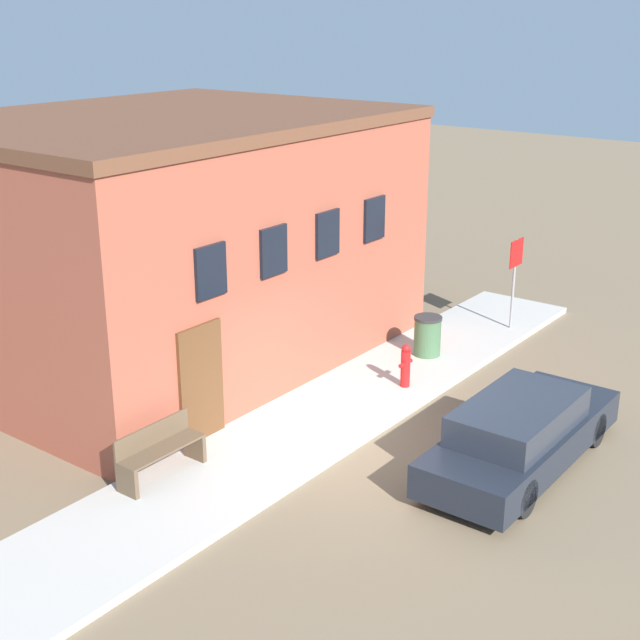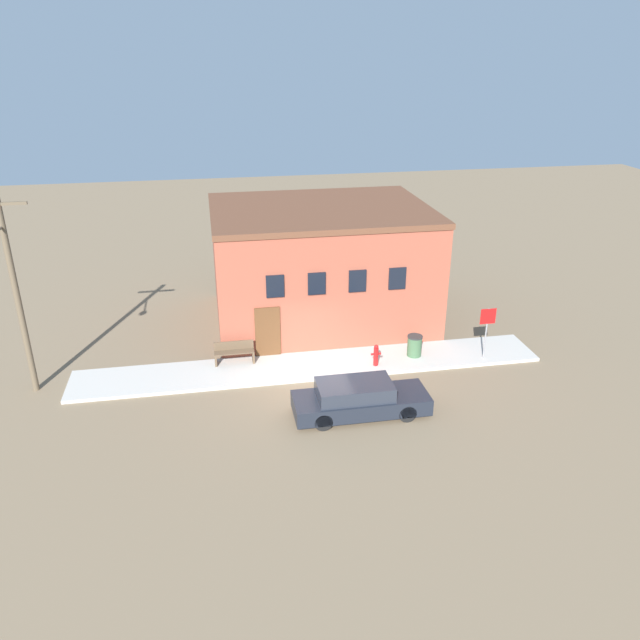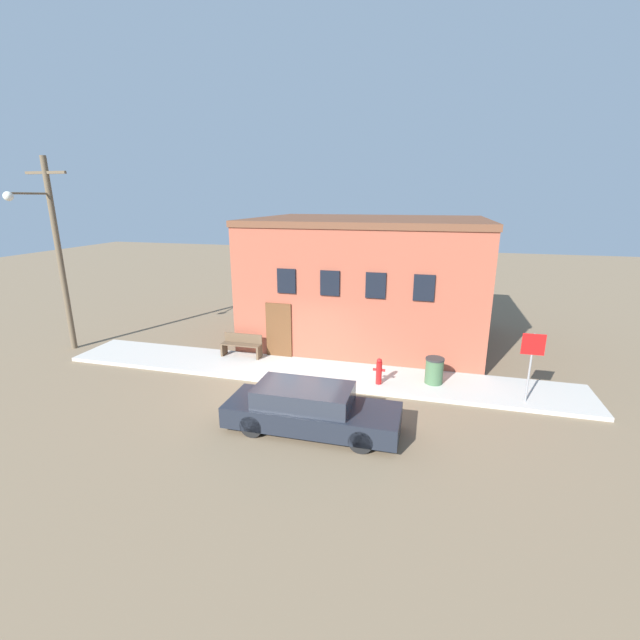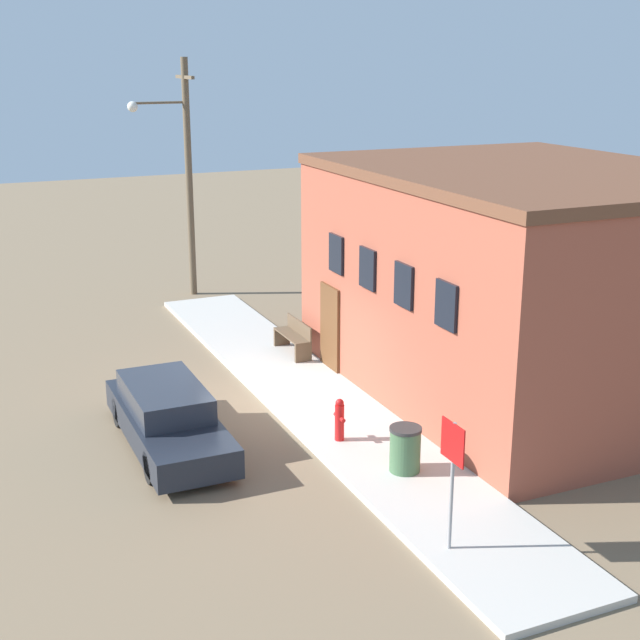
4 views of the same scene
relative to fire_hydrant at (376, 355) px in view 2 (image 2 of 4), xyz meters
The scene contains 9 objects.
ground_plane 2.63m from the fire_hydrant, 165.78° to the right, with size 80.00×80.00×0.00m, color #7A664C.
sidewalk 2.59m from the fire_hydrant, 168.49° to the left, with size 18.16×2.28×0.13m.
brick_building 5.76m from the fire_hydrant, 103.16° to the left, with size 9.40×7.33×5.18m.
fire_hydrant is the anchor object (origin of this frame).
stop_sign 4.52m from the fire_hydrant, ahead, with size 0.63×0.06×2.12m.
bench 5.53m from the fire_hydrant, 167.20° to the left, with size 1.54×0.44×0.86m.
trash_bin 1.81m from the fire_hydrant, 16.97° to the left, with size 0.60×0.60×0.86m.
utility_pole 13.15m from the fire_hydrant, behind, with size 1.80×1.93×7.47m.
parked_car 3.44m from the fire_hydrant, 114.69° to the right, with size 4.60×1.60×1.23m.
Camera 2 is at (-3.52, -20.13, 11.57)m, focal length 35.00 mm.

